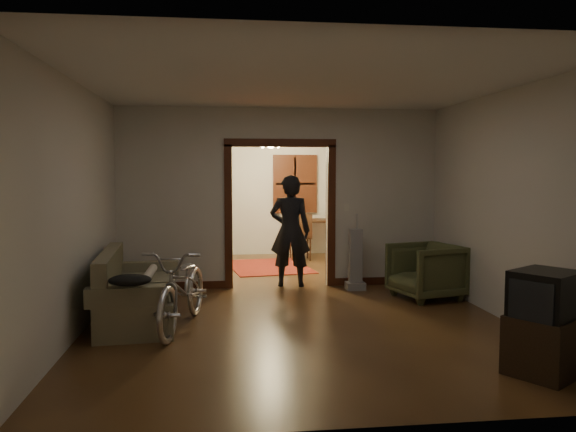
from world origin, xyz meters
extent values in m
cube|color=#3B2412|center=(0.00, 0.00, 0.00)|extent=(5.00, 8.50, 0.01)
cube|color=white|center=(0.00, 0.00, 2.80)|extent=(5.00, 8.50, 0.01)
cube|color=beige|center=(0.00, 4.25, 1.40)|extent=(5.00, 0.02, 2.80)
cube|color=beige|center=(-2.50, 0.00, 1.40)|extent=(0.02, 8.50, 2.80)
cube|color=beige|center=(2.50, 0.00, 1.40)|extent=(0.02, 8.50, 2.80)
cube|color=beige|center=(0.00, 0.75, 1.40)|extent=(5.00, 0.14, 2.80)
cube|color=#3B1A0D|center=(0.00, 0.75, 1.10)|extent=(1.74, 0.20, 2.32)
cube|color=black|center=(0.70, 4.21, 1.55)|extent=(0.98, 0.06, 1.28)
sphere|color=#FFE0A5|center=(0.00, 2.50, 2.35)|extent=(0.24, 0.24, 0.24)
cube|color=silver|center=(1.05, 0.68, 1.25)|extent=(0.08, 0.01, 0.12)
cube|color=brown|center=(-1.93, -1.14, 0.43)|extent=(0.98, 1.92, 0.86)
cylinder|color=beige|center=(-1.83, -0.84, 0.53)|extent=(0.11, 0.85, 0.11)
ellipsoid|color=black|center=(-1.88, -2.05, 0.68)|extent=(0.44, 0.33, 0.13)
imported|color=silver|center=(-1.36, -1.51, 0.48)|extent=(0.98, 1.91, 0.95)
imported|color=#414728|center=(1.97, -0.37, 0.40)|extent=(1.06, 1.05, 0.79)
cube|color=black|center=(1.93, -3.41, 0.27)|extent=(0.78, 0.77, 0.53)
cube|color=black|center=(1.93, -3.41, 0.70)|extent=(0.72, 0.70, 0.47)
cube|color=gray|center=(1.12, 0.34, 0.47)|extent=(0.32, 0.27, 0.94)
imported|color=black|center=(0.16, 0.75, 0.88)|extent=(0.71, 0.53, 1.76)
cube|color=maroon|center=(-0.03, 2.56, 0.01)|extent=(1.66, 2.04, 0.01)
cube|color=black|center=(-1.47, 3.77, 0.95)|extent=(1.03, 0.70, 1.90)
sphere|color=#1E5972|center=(-1.47, 3.77, 1.94)|extent=(0.30, 0.30, 0.30)
cube|color=black|center=(1.20, 3.88, 0.39)|extent=(1.16, 0.82, 0.78)
cube|color=black|center=(0.70, 3.35, 0.48)|extent=(0.44, 0.44, 0.96)
camera|label=1|loc=(-0.93, -8.00, 1.81)|focal=35.00mm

